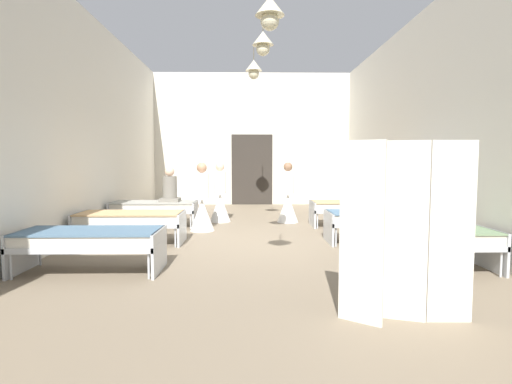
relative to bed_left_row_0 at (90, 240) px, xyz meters
The scene contains 13 objects.
ground_plane 3.01m from the bed_left_row_0, 39.84° to the left, with size 7.25×13.78×0.10m, color #7A6B56.
room_shell 4.42m from the bed_left_row_0, 55.64° to the left, with size 7.05×13.38×4.48m.
bed_left_row_0 is the anchor object (origin of this frame).
bed_right_row_0 4.55m from the bed_left_row_0, ahead, with size 1.90×0.84×0.57m.
bed_left_row_1 1.90m from the bed_left_row_0, 90.00° to the left, with size 1.90×0.84×0.57m.
bed_right_row_1 4.93m from the bed_left_row_0, 22.65° to the left, with size 1.90×0.84×0.57m.
bed_left_row_2 3.80m from the bed_left_row_0, 90.00° to the left, with size 1.90×0.84×0.57m.
bed_right_row_2 5.93m from the bed_left_row_0, 39.84° to the left, with size 1.90×0.84×0.57m.
nurse_near_aisle 4.75m from the bed_left_row_0, 72.23° to the left, with size 0.52×0.52×1.49m.
nurse_mid_aisle 3.42m from the bed_left_row_0, 70.36° to the left, with size 0.52×0.52×1.49m.
nurse_far_aisle 5.40m from the bed_left_row_0, 54.73° to the left, with size 0.52×0.52×1.49m.
patient_seated_primary 3.86m from the bed_left_row_0, 84.76° to the left, with size 0.44×0.44×0.80m.
privacy_screen 4.04m from the bed_left_row_0, 26.22° to the right, with size 1.23×0.28×1.70m.
Camera 1 is at (-0.14, -7.36, 1.51)m, focal length 28.45 mm.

